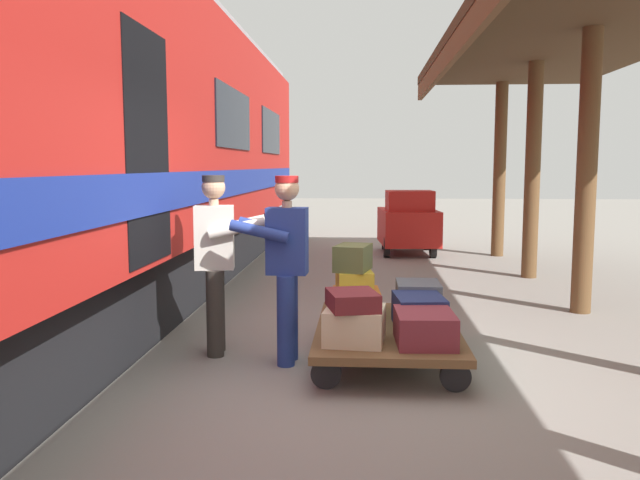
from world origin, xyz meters
TOP-DOWN VIEW (x-y plane):
  - ground_plane at (0.00, 0.00)m, footprint 60.00×60.00m
  - luggage_cart at (-0.09, -0.38)m, footprint 1.29×2.04m
  - suitcase_tan_vintage at (0.20, -0.38)m, footprint 0.45×0.62m
  - suitcase_orange_carryall at (0.20, -0.94)m, footprint 0.49×0.53m
  - suitcase_teal_softside at (-0.38, -0.94)m, footprint 0.42×0.55m
  - suitcase_navy_fabric at (-0.38, -0.38)m, footprint 0.48×0.62m
  - suitcase_burgundy_valise at (-0.38, 0.18)m, footprint 0.50×0.63m
  - suitcase_cream_canvas at (0.20, 0.18)m, footprint 0.53×0.56m
  - suitcase_yellow_case at (0.22, -0.93)m, footprint 0.40×0.48m
  - suitcase_slate_roller at (-0.41, -0.91)m, footprint 0.43×0.52m
  - suitcase_maroon_trunk at (0.22, 0.22)m, footprint 0.48×0.55m
  - suitcase_olive_duffel at (0.24, -0.94)m, footprint 0.40×0.50m
  - porter_in_overalls at (0.84, -0.25)m, footprint 0.68×0.45m
  - porter_by_door at (1.52, -0.49)m, footprint 0.70×0.49m
  - baggage_tug at (-0.77, -7.69)m, footprint 1.22×1.77m

SIDE VIEW (x-z plane):
  - ground_plane at x=0.00m, z-range 0.00..0.00m
  - luggage_cart at x=-0.09m, z-range 0.11..0.43m
  - suitcase_teal_softside at x=-0.38m, z-range 0.32..0.49m
  - suitcase_orange_carryall at x=0.20m, z-range 0.32..0.55m
  - suitcase_tan_vintage at x=0.20m, z-range 0.32..0.56m
  - suitcase_burgundy_valise at x=-0.38m, z-range 0.32..0.59m
  - suitcase_navy_fabric at x=-0.38m, z-range 0.32..0.61m
  - suitcase_cream_canvas at x=0.20m, z-range 0.32..0.61m
  - suitcase_slate_roller at x=-0.41m, z-range 0.49..0.64m
  - baggage_tug at x=-0.77m, z-range -0.02..1.28m
  - suitcase_yellow_case at x=0.22m, z-range 0.55..0.75m
  - suitcase_maroon_trunk at x=0.22m, z-range 0.61..0.76m
  - suitcase_olive_duffel at x=0.24m, z-range 0.75..1.00m
  - porter_in_overalls at x=0.84m, z-range 0.07..1.78m
  - porter_by_door at x=1.52m, z-range 0.07..1.78m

